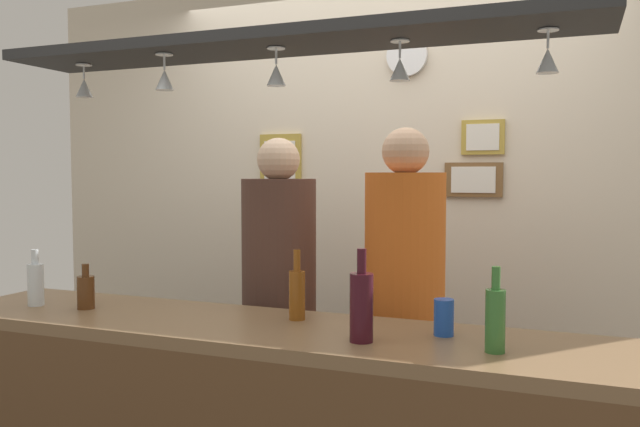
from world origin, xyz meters
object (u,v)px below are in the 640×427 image
Objects in this scene: wall_clock at (407,56)px; drink_can at (444,317)px; person_left_brown_shirt at (279,282)px; picture_frame_caricature at (280,163)px; bottle_soda_clear at (36,283)px; bottle_beer_green_import at (495,318)px; bottle_wine_dark_red at (361,305)px; bottle_beer_amber_tall at (297,293)px; bottle_beer_brown_stubby at (86,291)px; person_middle_orange_shirt at (404,286)px; picture_frame_lower_pair at (473,180)px; picture_frame_upper_small at (483,137)px.

drink_can is at bearing -70.68° from wall_clock.
person_left_brown_shirt is 4.88× the size of picture_frame_caricature.
bottle_beer_green_import reaches higher than bottle_soda_clear.
bottle_wine_dark_red is (0.63, -0.72, 0.08)m from person_left_brown_shirt.
bottle_beer_brown_stubby is at bearing -171.23° from bottle_beer_amber_tall.
wall_clock is (1.18, 1.44, 1.08)m from bottle_soda_clear.
person_middle_orange_shirt reaches higher than bottle_soda_clear.
bottle_wine_dark_red is 0.41m from bottle_beer_green_import.
wall_clock is at bearing -179.01° from picture_frame_lower_pair.
wall_clock is (-0.46, 1.32, 1.11)m from drink_can.
bottle_wine_dark_red is 0.30m from drink_can.
picture_frame_caricature is 1.55× the size of wall_clock.
bottle_beer_brown_stubby is (-1.18, 0.08, -0.05)m from bottle_wine_dark_red.
person_left_brown_shirt is at bearing 121.67° from bottle_beer_amber_tall.
bottle_beer_amber_tall is 0.55m from drink_can.
bottle_soda_clear is at bearing 179.30° from bottle_beer_green_import.
picture_frame_upper_small is (1.58, 1.45, 0.63)m from bottle_soda_clear.
picture_frame_upper_small is at bearing 0.00° from picture_frame_caricature.
bottle_wine_dark_red is at bearing -3.83° from bottle_beer_brown_stubby.
person_middle_orange_shirt reaches higher than bottle_wine_dark_red.
wall_clock is (-0.41, -0.01, 0.44)m from picture_frame_upper_small.
picture_frame_upper_small is at bearing 44.44° from person_left_brown_shirt.
bottle_soda_clear is 1.05× the size of picture_frame_upper_small.
bottle_beer_amber_tall is at bearing -118.65° from person_middle_orange_shirt.
picture_frame_caricature is 0.95m from wall_clock.
picture_frame_caricature reaches higher than person_left_brown_shirt.
person_middle_orange_shirt is 0.82m from bottle_beer_green_import.
bottle_wine_dark_red is 1.41m from bottle_soda_clear.
person_middle_orange_shirt is 7.69× the size of picture_frame_upper_small.
picture_frame_caricature is at bearing 180.00° from picture_frame_lower_pair.
picture_frame_upper_small is 1.00× the size of wall_clock.
bottle_beer_brown_stubby is 0.60× the size of picture_frame_lower_pair.
drink_can is (1.64, 0.12, -0.03)m from bottle_soda_clear.
bottle_wine_dark_red is 1.36× the size of picture_frame_upper_small.
bottle_wine_dark_red is 1.56m from picture_frame_lower_pair.
person_left_brown_shirt is 6.38× the size of bottle_beer_amber_tall.
bottle_beer_green_import is at bearing -80.76° from picture_frame_upper_small.
picture_frame_lower_pair is 0.76m from wall_clock.
picture_frame_lower_pair is at bearing 0.99° from wall_clock.
picture_frame_upper_small is at bearing 74.86° from person_middle_orange_shirt.
picture_frame_lower_pair is at bearing 180.00° from picture_frame_upper_small.
person_middle_orange_shirt is at bearing 29.35° from bottle_beer_brown_stubby.
person_middle_orange_shirt is 0.60m from drink_can.
drink_can is at bearing 3.97° from bottle_beer_brown_stubby.
picture_frame_caricature is (-1.40, 1.47, 0.49)m from bottle_beer_green_import.
bottle_wine_dark_red is at bearing -96.53° from picture_frame_upper_small.
bottle_beer_green_import is 1.92m from wall_clock.
bottle_beer_brown_stubby is 1.41m from drink_can.
person_left_brown_shirt reaches higher than bottle_wine_dark_red.
picture_frame_lower_pair is at bearing 85.17° from bottle_wine_dark_red.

